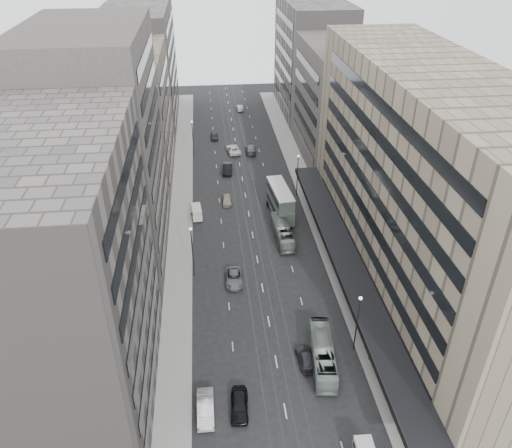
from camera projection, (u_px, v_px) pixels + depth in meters
name	position (u px, v px, depth m)	size (l,w,h in m)	color
ground	(270.00, 327.00, 64.50)	(220.00, 220.00, 0.00)	black
sidewalk_right	(306.00, 188.00, 97.28)	(4.00, 125.00, 0.15)	gray
sidewalk_left	(182.00, 194.00, 95.12)	(4.00, 125.00, 0.15)	gray
department_store	(426.00, 188.00, 65.36)	(19.20, 60.00, 30.00)	gray
building_right_mid	(340.00, 103.00, 104.14)	(15.00, 28.00, 24.00)	#43403A
building_right_far	(312.00, 59.00, 128.48)	(15.00, 32.00, 28.00)	slate
building_left_a	(61.00, 285.00, 47.92)	(15.00, 28.00, 30.00)	slate
building_left_b	(102.00, 153.00, 69.72)	(15.00, 26.00, 34.00)	#43403A
building_left_c	(128.00, 118.00, 94.93)	(15.00, 28.00, 25.00)	gray
building_left_d	(142.00, 66.00, 122.07)	(15.00, 38.00, 28.00)	slate
lamp_right_near	(358.00, 317.00, 58.41)	(0.44, 0.44, 8.32)	#262628
lamp_right_far	(298.00, 170.00, 92.26)	(0.44, 0.44, 8.32)	#262628
lamp_left_near	(192.00, 246.00, 71.05)	(0.44, 0.44, 8.32)	#262628
lamp_left_far	(193.00, 135.00, 107.44)	(0.44, 0.44, 8.32)	#262628
bus_near	(322.00, 353.00, 58.61)	(2.45, 10.46, 2.91)	gray
bus_far	(282.00, 232.00, 81.40)	(2.34, 10.01, 2.79)	gray
double_decker	(280.00, 201.00, 86.96)	(3.85, 10.23, 5.47)	slate
panel_van	(197.00, 212.00, 87.10)	(2.02, 3.68, 2.23)	silver
sedan_0	(239.00, 405.00, 53.23)	(1.90, 4.73, 1.61)	black
sedan_1	(205.00, 408.00, 52.82)	(1.76, 5.05, 1.66)	#B4B4AF
sedan_2	(234.00, 278.00, 72.05)	(2.41, 5.23, 1.45)	slate
sedan_3	(306.00, 358.00, 59.07)	(1.91, 4.69, 1.36)	#272729
sedan_4	(227.00, 200.00, 91.96)	(1.66, 4.13, 1.41)	gray
sedan_5	(227.00, 169.00, 103.03)	(1.82, 5.21, 1.72)	black
sedan_6	(233.00, 149.00, 111.70)	(2.65, 5.76, 1.60)	white
sedan_7	(251.00, 149.00, 111.87)	(2.21, 5.42, 1.57)	#545457
sedan_8	(214.00, 136.00, 118.66)	(1.63, 4.05, 1.38)	#242426
sedan_9	(240.00, 108.00, 136.32)	(1.50, 4.30, 1.42)	#B3AD94
pedestrian	(371.00, 353.00, 59.06)	(0.71, 0.46, 1.94)	black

